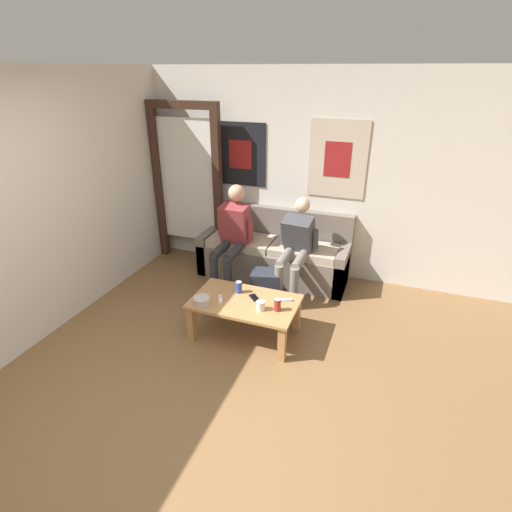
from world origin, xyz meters
name	(u,v)px	position (x,y,z in m)	size (l,w,h in m)	color
ground_plane	(176,423)	(0.00, 0.00, 0.00)	(18.00, 18.00, 0.00)	brown
wall_back	(287,175)	(0.00, 2.94, 1.28)	(10.00, 0.07, 2.55)	silver
door_frame	(187,176)	(-1.32, 2.72, 1.20)	(1.00, 0.10, 2.15)	#382319
couch	(274,255)	(-0.05, 2.61, 0.30)	(1.91, 0.66, 0.87)	#70665B
coffee_table	(245,306)	(0.08, 1.27, 0.33)	(1.06, 0.63, 0.40)	#B27F4C
person_seated_adult	(232,233)	(-0.48, 2.24, 0.68)	(0.47, 0.82, 1.24)	#2D2D33
person_seated_teen	(296,246)	(0.32, 2.26, 0.63)	(0.47, 0.88, 1.14)	gray
backpack	(265,289)	(0.07, 1.91, 0.19)	(0.39, 0.35, 0.41)	#282D38
ceramic_bowl	(202,300)	(-0.30, 1.06, 0.44)	(0.17, 0.17, 0.08)	#B7B2A8
pillar_candle	(261,306)	(0.28, 1.17, 0.45)	(0.08, 0.08, 0.10)	silver
drink_can_blue	(239,287)	(-0.04, 1.40, 0.46)	(0.07, 0.07, 0.12)	#28479E
drink_can_red	(277,305)	(0.43, 1.22, 0.46)	(0.07, 0.07, 0.12)	maroon
game_controller_near_left	(220,299)	(-0.16, 1.19, 0.41)	(0.09, 0.14, 0.03)	white
game_controller_near_right	(285,300)	(0.45, 1.40, 0.41)	(0.14, 0.09, 0.03)	white
cell_phone	(254,297)	(0.15, 1.35, 0.41)	(0.14, 0.14, 0.01)	black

